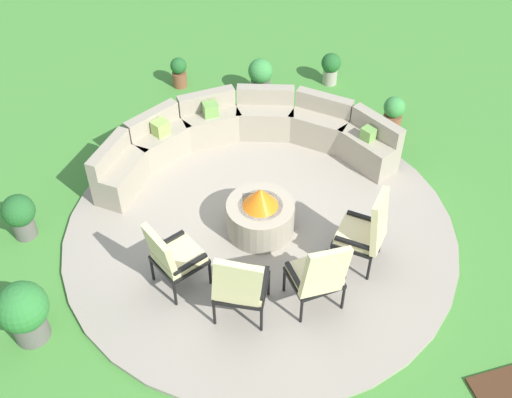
# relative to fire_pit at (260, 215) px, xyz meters

# --- Properties ---
(ground_plane) EXTENTS (24.00, 24.00, 0.00)m
(ground_plane) POSITION_rel_fire_pit_xyz_m (0.00, 0.00, -0.35)
(ground_plane) COLOR #478C38
(patio_circle) EXTENTS (5.24, 5.24, 0.06)m
(patio_circle) POSITION_rel_fire_pit_xyz_m (0.00, 0.00, -0.32)
(patio_circle) COLOR #9E9384
(patio_circle) RESTS_ON ground_plane
(fire_pit) EXTENTS (0.90, 0.90, 0.75)m
(fire_pit) POSITION_rel_fire_pit_xyz_m (0.00, 0.00, 0.00)
(fire_pit) COLOR #9E937F
(fire_pit) RESTS_ON patio_circle
(curved_stone_bench) EXTENTS (4.39, 1.98, 0.77)m
(curved_stone_bench) POSITION_rel_fire_pit_xyz_m (0.20, 1.63, 0.02)
(curved_stone_bench) COLOR #9E937F
(curved_stone_bench) RESTS_ON patio_circle
(lounge_chair_front_left) EXTENTS (0.74, 0.72, 1.05)m
(lounge_chair_front_left) POSITION_rel_fire_pit_xyz_m (-1.26, -0.60, 0.25)
(lounge_chair_front_left) COLOR black
(lounge_chair_front_left) RESTS_ON patio_circle
(lounge_chair_front_right) EXTENTS (0.78, 0.78, 1.13)m
(lounge_chair_front_right) POSITION_rel_fire_pit_xyz_m (-0.62, -1.26, 0.27)
(lounge_chair_front_right) COLOR black
(lounge_chair_front_right) RESTS_ON patio_circle
(lounge_chair_back_left) EXTENTS (0.64, 0.59, 1.11)m
(lounge_chair_back_left) POSITION_rel_fire_pit_xyz_m (0.28, -1.37, 0.27)
(lounge_chair_back_left) COLOR black
(lounge_chair_back_left) RESTS_ON patio_circle
(lounge_chair_back_right) EXTENTS (0.75, 0.79, 1.16)m
(lounge_chair_back_right) POSITION_rel_fire_pit_xyz_m (1.08, -0.89, 0.29)
(lounge_chair_back_right) COLOR black
(lounge_chair_back_right) RESTS_ON patio_circle
(potted_plant_0) EXTENTS (0.33, 0.33, 0.65)m
(potted_plant_0) POSITION_rel_fire_pit_xyz_m (2.62, 1.52, -0.00)
(potted_plant_0) COLOR brown
(potted_plant_0) RESTS_ON ground_plane
(potted_plant_1) EXTENTS (0.28, 0.28, 0.54)m
(potted_plant_1) POSITION_rel_fire_pit_xyz_m (-0.33, 3.76, -0.06)
(potted_plant_1) COLOR brown
(potted_plant_1) RESTS_ON ground_plane
(potted_plant_2) EXTENTS (0.59, 0.59, 0.84)m
(potted_plant_2) POSITION_rel_fire_pit_xyz_m (-3.00, -0.81, 0.12)
(potted_plant_2) COLOR #605B56
(potted_plant_2) RESTS_ON ground_plane
(potted_plant_3) EXTENTS (0.34, 0.34, 0.57)m
(potted_plant_3) POSITION_rel_fire_pit_xyz_m (2.20, 3.10, -0.03)
(potted_plant_3) COLOR #A89E8E
(potted_plant_3) RESTS_ON ground_plane
(potted_plant_4) EXTENTS (0.43, 0.43, 0.67)m
(potted_plant_4) POSITION_rel_fire_pit_xyz_m (-3.02, 0.86, 0.03)
(potted_plant_4) COLOR #605B56
(potted_plant_4) RESTS_ON ground_plane
(potted_plant_5) EXTENTS (0.41, 0.41, 0.69)m
(potted_plant_5) POSITION_rel_fire_pit_xyz_m (0.93, 3.08, 0.03)
(potted_plant_5) COLOR #605B56
(potted_plant_5) RESTS_ON ground_plane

